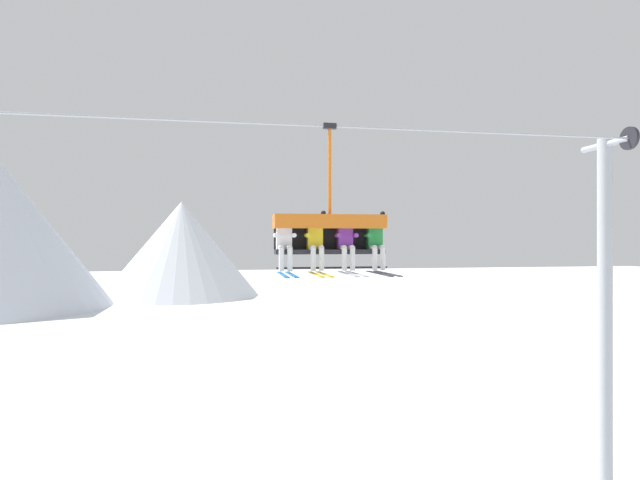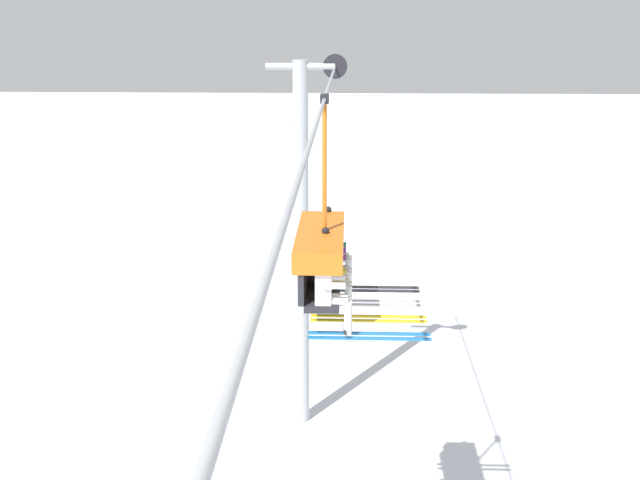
# 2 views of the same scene
# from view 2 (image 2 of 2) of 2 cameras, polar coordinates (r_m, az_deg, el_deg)

# --- Properties ---
(lift_tower_far) EXTENTS (0.36, 1.88, 9.25)m
(lift_tower_far) POSITION_cam_2_polar(r_m,az_deg,el_deg) (19.49, -1.29, -0.11)
(lift_tower_far) COLOR #9EA3A8
(lift_tower_far) RESTS_ON ground_plane
(lift_cable) EXTENTS (20.04, 0.05, 0.05)m
(lift_cable) POSITION_cam_2_polar(r_m,az_deg,el_deg) (9.77, 0.02, 9.08)
(lift_cable) COLOR #9EA3A8
(chairlift_chair) EXTENTS (2.41, 0.74, 3.13)m
(chairlift_chair) POSITION_cam_2_polar(r_m,az_deg,el_deg) (11.81, -0.04, -0.63)
(chairlift_chair) COLOR #232328
(skier_white) EXTENTS (0.46, 1.70, 1.23)m
(skier_white) POSITION_cam_2_polar(r_m,az_deg,el_deg) (10.95, 0.91, -3.64)
(skier_white) COLOR silver
(skier_yellow) EXTENTS (0.48, 1.70, 1.34)m
(skier_yellow) POSITION_cam_2_polar(r_m,az_deg,el_deg) (11.58, 0.96, -2.45)
(skier_yellow) COLOR yellow
(skier_purple) EXTENTS (0.46, 1.70, 1.23)m
(skier_purple) POSITION_cam_2_polar(r_m,az_deg,el_deg) (12.21, 1.05, -1.58)
(skier_purple) COLOR purple
(skier_green) EXTENTS (0.48, 1.70, 1.34)m
(skier_green) POSITION_cam_2_polar(r_m,az_deg,el_deg) (12.84, 1.08, -0.62)
(skier_green) COLOR #23843D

